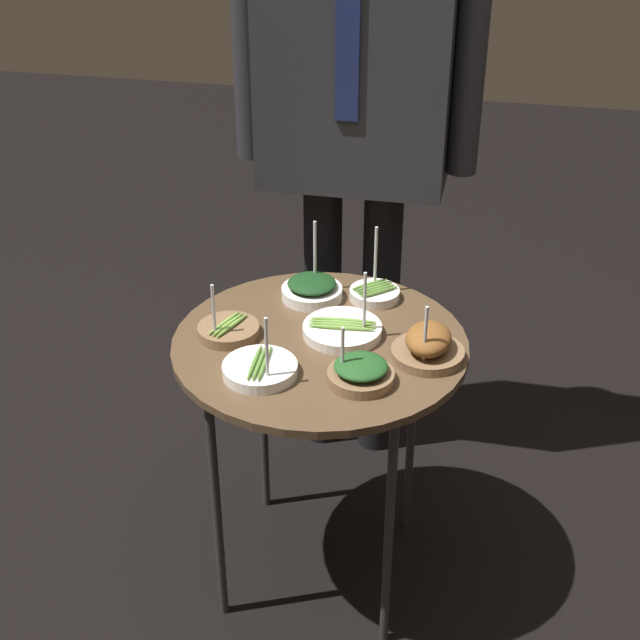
# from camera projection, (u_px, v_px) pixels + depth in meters

# --- Properties ---
(ground_plane) EXTENTS (8.00, 8.00, 0.00)m
(ground_plane) POSITION_uv_depth(u_px,v_px,m) (320.00, 565.00, 2.19)
(ground_plane) COLOR black
(serving_cart) EXTENTS (0.62, 0.62, 0.65)m
(serving_cart) POSITION_uv_depth(u_px,v_px,m) (320.00, 361.00, 1.89)
(serving_cart) COLOR brown
(serving_cart) RESTS_ON ground_plane
(bowl_asparagus_front_center) EXTENTS (0.17, 0.17, 0.15)m
(bowl_asparagus_front_center) POSITION_uv_depth(u_px,v_px,m) (343.00, 329.00, 1.88)
(bowl_asparagus_front_center) COLOR silver
(bowl_asparagus_front_center) RESTS_ON serving_cart
(bowl_asparagus_front_left) EXTENTS (0.15, 0.15, 0.15)m
(bowl_asparagus_front_left) POSITION_uv_depth(u_px,v_px,m) (260.00, 369.00, 1.75)
(bowl_asparagus_front_left) COLOR white
(bowl_asparagus_front_left) RESTS_ON serving_cart
(bowl_roast_mid_left) EXTENTS (0.15, 0.15, 0.14)m
(bowl_roast_mid_left) POSITION_uv_depth(u_px,v_px,m) (428.00, 345.00, 1.79)
(bowl_roast_mid_left) COLOR brown
(bowl_roast_mid_left) RESTS_ON serving_cart
(bowl_asparagus_center) EXTENTS (0.13, 0.13, 0.13)m
(bowl_asparagus_center) POSITION_uv_depth(u_px,v_px,m) (228.00, 330.00, 1.87)
(bowl_asparagus_center) COLOR brown
(bowl_asparagus_center) RESTS_ON serving_cart
(bowl_spinach_front_right) EXTENTS (0.14, 0.14, 0.17)m
(bowl_spinach_front_right) POSITION_uv_depth(u_px,v_px,m) (312.00, 289.00, 2.01)
(bowl_spinach_front_right) COLOR white
(bowl_spinach_front_right) RESTS_ON serving_cart
(bowl_spinach_mid_right) EXTENTS (0.13, 0.13, 0.12)m
(bowl_spinach_mid_right) POSITION_uv_depth(u_px,v_px,m) (361.00, 372.00, 1.72)
(bowl_spinach_mid_right) COLOR brown
(bowl_spinach_mid_right) RESTS_ON serving_cart
(bowl_asparagus_back_right) EXTENTS (0.11, 0.11, 0.16)m
(bowl_asparagus_back_right) POSITION_uv_depth(u_px,v_px,m) (375.00, 293.00, 2.01)
(bowl_asparagus_back_right) COLOR silver
(bowl_asparagus_back_right) RESTS_ON serving_cart
(waiter_figure) EXTENTS (0.60, 0.23, 1.62)m
(waiter_figure) POSITION_uv_depth(u_px,v_px,m) (356.00, 93.00, 2.11)
(waiter_figure) COLOR black
(waiter_figure) RESTS_ON ground_plane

